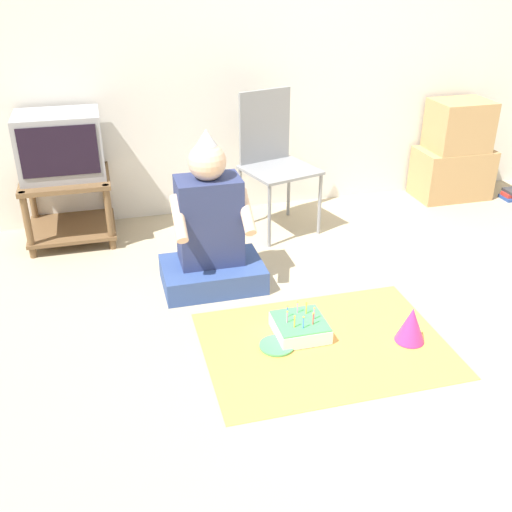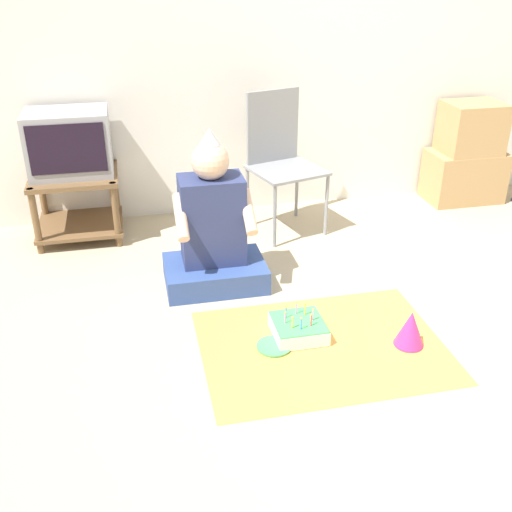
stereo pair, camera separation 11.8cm
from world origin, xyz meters
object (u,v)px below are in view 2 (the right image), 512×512
Objects in this scene: folding_chair at (280,154)px; birthday_cake at (298,328)px; party_hat_blue at (410,328)px; cardboard_box_stack at (467,156)px; paper_plate at (274,346)px; person_seated at (213,233)px; tv at (69,143)px.

folding_chair is 3.63× the size of birthday_cake.
folding_chair is at bearing 100.00° from party_hat_blue.
cardboard_box_stack is 4.07× the size of party_hat_blue.
birthday_cake is 1.39× the size of party_hat_blue.
paper_plate is at bearing 169.79° from party_hat_blue.
person_seated is (-0.57, -0.71, -0.21)m from folding_chair.
tv is 0.57× the size of person_seated.
person_seated is at bearing -156.96° from cardboard_box_stack.
birthday_cake is at bearing 159.39° from party_hat_blue.
person_seated reaches higher than party_hat_blue.
folding_chair is 1.24× the size of cardboard_box_stack.
cardboard_box_stack is 2.94× the size of birthday_cake.
person_seated is (-2.10, -0.89, -0.03)m from cardboard_box_stack.
party_hat_blue reaches higher than birthday_cake.
party_hat_blue is 0.68m from paper_plate.
paper_plate is (-0.14, -0.08, -0.04)m from birthday_cake.
paper_plate is (0.19, -0.72, -0.31)m from person_seated.
tv is 0.69× the size of cardboard_box_stack.
cardboard_box_stack is at bearing 23.04° from person_seated.
folding_chair reaches higher than person_seated.
person_seated reaches higher than tv.
folding_chair is 1.55m from cardboard_box_stack.
paper_plate is at bearing -139.90° from cardboard_box_stack.
party_hat_blue reaches higher than paper_plate.
tv is at bearing 133.97° from party_hat_blue.
cardboard_box_stack is 0.82× the size of person_seated.
person_seated is 1.21m from party_hat_blue.
folding_chair reaches higher than cardboard_box_stack.
birthday_cake is at bearing -62.85° from person_seated.
tv is at bearing 132.63° from person_seated.
person_seated is 5.21× the size of paper_plate.
person_seated is 4.94× the size of party_hat_blue.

